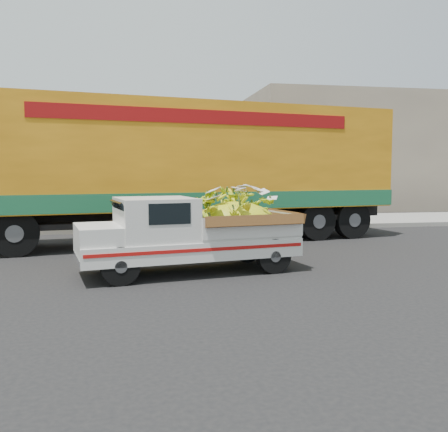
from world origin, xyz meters
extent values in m
plane|color=black|center=(0.00, 0.00, 0.00)|extent=(100.00, 100.00, 0.00)
cube|color=gray|center=(0.00, 7.52, 0.07)|extent=(60.00, 0.25, 0.15)
cube|color=gray|center=(0.00, 9.62, 0.07)|extent=(60.00, 4.00, 0.14)
cube|color=gray|center=(14.00, 16.52, 3.00)|extent=(14.00, 6.00, 6.00)
cylinder|color=black|center=(0.45, -0.15, 0.34)|extent=(0.70, 0.31, 0.68)
cylinder|color=black|center=(0.22, 1.13, 0.34)|extent=(0.70, 0.31, 0.68)
cylinder|color=black|center=(3.34, 0.37, 0.34)|extent=(0.70, 0.31, 0.68)
cylinder|color=black|center=(3.11, 1.65, 0.34)|extent=(0.70, 0.31, 0.68)
cube|color=silver|center=(1.74, 0.74, 0.49)|extent=(4.39, 2.24, 0.35)
cube|color=#A50F0C|center=(1.87, -0.01, 0.55)|extent=(4.04, 0.74, 0.06)
cube|color=silver|center=(-0.29, 0.37, 0.40)|extent=(0.35, 1.48, 0.12)
cube|color=silver|center=(0.05, 0.44, 0.83)|extent=(1.00, 1.53, 0.32)
cube|color=silver|center=(1.10, 0.63, 1.07)|extent=(1.62, 1.68, 0.80)
cube|color=black|center=(1.32, -0.08, 1.22)|extent=(0.75, 0.15, 0.37)
cube|color=silver|center=(2.79, 0.93, 0.89)|extent=(2.28, 1.85, 0.45)
ellipsoid|color=yellow|center=(2.70, 0.92, 0.80)|extent=(2.04, 1.52, 1.14)
cylinder|color=black|center=(7.07, 4.91, 0.55)|extent=(1.14, 0.51, 1.10)
cylinder|color=black|center=(6.72, 6.87, 0.55)|extent=(1.14, 0.51, 1.10)
cylinder|color=black|center=(5.89, 4.70, 0.55)|extent=(1.14, 0.51, 1.10)
cylinder|color=black|center=(5.54, 6.67, 0.55)|extent=(1.14, 0.51, 1.10)
cylinder|color=black|center=(-1.99, 3.30, 0.55)|extent=(1.14, 0.51, 1.10)
cylinder|color=black|center=(-2.34, 5.27, 0.55)|extent=(1.14, 0.51, 1.10)
cube|color=black|center=(2.27, 5.07, 0.78)|extent=(11.99, 3.07, 0.36)
cube|color=orange|center=(2.27, 5.07, 2.38)|extent=(12.02, 4.51, 2.84)
cube|color=#1B6039|center=(2.27, 5.07, 1.21)|extent=(12.08, 4.54, 0.45)
cube|color=maroon|center=(2.48, 3.83, 3.35)|extent=(8.28, 1.48, 0.35)
camera|label=1|loc=(0.64, -8.80, 1.94)|focal=40.00mm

